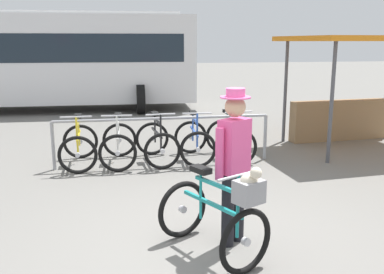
{
  "coord_description": "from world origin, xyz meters",
  "views": [
    {
      "loc": [
        -0.98,
        -4.28,
        2.2
      ],
      "look_at": [
        -0.01,
        1.0,
        1.0
      ],
      "focal_mm": 40.23,
      "sensor_mm": 36.0,
      "label": 1
    }
  ],
  "objects_px": {
    "racked_bike_yellow": "(79,146)",
    "featured_bicycle": "(219,214)",
    "racked_bike_teal": "(230,140)",
    "market_stall": "(354,80)",
    "person_with_featured_bike": "(234,161)",
    "racked_bike_blue": "(194,141)",
    "bus_distant": "(36,56)",
    "racked_bike_black": "(157,143)",
    "racked_bike_white": "(119,144)"
  },
  "relations": [
    {
      "from": "featured_bicycle",
      "to": "market_stall",
      "type": "xyz_separation_m",
      "value": [
        4.03,
        4.46,
        0.91
      ]
    },
    {
      "from": "racked_bike_teal",
      "to": "person_with_featured_bike",
      "type": "height_order",
      "value": "person_with_featured_bike"
    },
    {
      "from": "person_with_featured_bike",
      "to": "market_stall",
      "type": "relative_size",
      "value": 0.53
    },
    {
      "from": "racked_bike_black",
      "to": "featured_bicycle",
      "type": "distance_m",
      "value": 3.76
    },
    {
      "from": "racked_bike_yellow",
      "to": "person_with_featured_bike",
      "type": "xyz_separation_m",
      "value": [
        1.89,
        -3.43,
        0.58
      ]
    },
    {
      "from": "racked_bike_blue",
      "to": "featured_bicycle",
      "type": "height_order",
      "value": "featured_bicycle"
    },
    {
      "from": "racked_bike_yellow",
      "to": "racked_bike_blue",
      "type": "xyz_separation_m",
      "value": [
        2.1,
        -0.0,
        -0.0
      ]
    },
    {
      "from": "racked_bike_blue",
      "to": "featured_bicycle",
      "type": "xyz_separation_m",
      "value": [
        -0.44,
        -3.75,
        0.12
      ]
    },
    {
      "from": "racked_bike_white",
      "to": "featured_bicycle",
      "type": "distance_m",
      "value": 3.87
    },
    {
      "from": "racked_bike_yellow",
      "to": "featured_bicycle",
      "type": "distance_m",
      "value": 4.1
    },
    {
      "from": "racked_bike_white",
      "to": "racked_bike_black",
      "type": "distance_m",
      "value": 0.7
    },
    {
      "from": "racked_bike_black",
      "to": "racked_bike_teal",
      "type": "relative_size",
      "value": 0.99
    },
    {
      "from": "racked_bike_yellow",
      "to": "market_stall",
      "type": "height_order",
      "value": "market_stall"
    },
    {
      "from": "racked_bike_white",
      "to": "bus_distant",
      "type": "height_order",
      "value": "bus_distant"
    },
    {
      "from": "person_with_featured_bike",
      "to": "market_stall",
      "type": "distance_m",
      "value": 5.64
    },
    {
      "from": "market_stall",
      "to": "featured_bicycle",
      "type": "bearing_deg",
      "value": -132.16
    },
    {
      "from": "racked_bike_blue",
      "to": "bus_distant",
      "type": "bearing_deg",
      "value": 119.18
    },
    {
      "from": "racked_bike_yellow",
      "to": "racked_bike_black",
      "type": "distance_m",
      "value": 1.4
    },
    {
      "from": "racked_bike_teal",
      "to": "bus_distant",
      "type": "distance_m",
      "value": 8.37
    },
    {
      "from": "racked_bike_teal",
      "to": "featured_bicycle",
      "type": "bearing_deg",
      "value": -106.96
    },
    {
      "from": "racked_bike_yellow",
      "to": "racked_bike_teal",
      "type": "distance_m",
      "value": 2.8
    },
    {
      "from": "racked_bike_yellow",
      "to": "racked_bike_teal",
      "type": "bearing_deg",
      "value": -0.04
    },
    {
      "from": "racked_bike_white",
      "to": "market_stall",
      "type": "xyz_separation_m",
      "value": [
        4.99,
        0.71,
        1.03
      ]
    },
    {
      "from": "featured_bicycle",
      "to": "person_with_featured_bike",
      "type": "height_order",
      "value": "person_with_featured_bike"
    },
    {
      "from": "featured_bicycle",
      "to": "market_stall",
      "type": "relative_size",
      "value": 0.39
    },
    {
      "from": "racked_bike_blue",
      "to": "racked_bike_teal",
      "type": "xyz_separation_m",
      "value": [
        0.7,
        -0.0,
        0.0
      ]
    },
    {
      "from": "featured_bicycle",
      "to": "racked_bike_black",
      "type": "bearing_deg",
      "value": 93.94
    },
    {
      "from": "racked_bike_teal",
      "to": "racked_bike_black",
      "type": "bearing_deg",
      "value": 179.96
    },
    {
      "from": "person_with_featured_bike",
      "to": "racked_bike_black",
      "type": "bearing_deg",
      "value": 98.12
    },
    {
      "from": "racked_bike_teal",
      "to": "market_stall",
      "type": "distance_m",
      "value": 3.15
    },
    {
      "from": "racked_bike_blue",
      "to": "bus_distant",
      "type": "distance_m",
      "value": 8.01
    },
    {
      "from": "racked_bike_blue",
      "to": "market_stall",
      "type": "relative_size",
      "value": 0.34
    },
    {
      "from": "featured_bicycle",
      "to": "bus_distant",
      "type": "height_order",
      "value": "bus_distant"
    },
    {
      "from": "racked_bike_blue",
      "to": "person_with_featured_bike",
      "type": "height_order",
      "value": "person_with_featured_bike"
    },
    {
      "from": "featured_bicycle",
      "to": "racked_bike_teal",
      "type": "bearing_deg",
      "value": 73.04
    },
    {
      "from": "racked_bike_white",
      "to": "featured_bicycle",
      "type": "height_order",
      "value": "featured_bicycle"
    },
    {
      "from": "person_with_featured_bike",
      "to": "racked_bike_blue",
      "type": "bearing_deg",
      "value": 86.49
    },
    {
      "from": "market_stall",
      "to": "bus_distant",
      "type": "bearing_deg",
      "value": 140.28
    },
    {
      "from": "featured_bicycle",
      "to": "racked_bike_yellow",
      "type": "bearing_deg",
      "value": 113.87
    },
    {
      "from": "racked_bike_white",
      "to": "person_with_featured_bike",
      "type": "xyz_separation_m",
      "value": [
        1.19,
        -3.43,
        0.58
      ]
    },
    {
      "from": "racked_bike_blue",
      "to": "racked_bike_teal",
      "type": "bearing_deg",
      "value": -0.04
    },
    {
      "from": "racked_bike_yellow",
      "to": "racked_bike_blue",
      "type": "bearing_deg",
      "value": -0.04
    },
    {
      "from": "bus_distant",
      "to": "racked_bike_black",
      "type": "bearing_deg",
      "value": -65.45
    },
    {
      "from": "bus_distant",
      "to": "racked_bike_blue",
      "type": "bearing_deg",
      "value": -60.82
    },
    {
      "from": "racked_bike_yellow",
      "to": "person_with_featured_bike",
      "type": "bearing_deg",
      "value": -61.16
    },
    {
      "from": "racked_bike_black",
      "to": "market_stall",
      "type": "distance_m",
      "value": 4.47
    },
    {
      "from": "racked_bike_blue",
      "to": "racked_bike_teal",
      "type": "height_order",
      "value": "same"
    },
    {
      "from": "bus_distant",
      "to": "racked_bike_yellow",
      "type": "bearing_deg",
      "value": -75.77
    },
    {
      "from": "racked_bike_yellow",
      "to": "bus_distant",
      "type": "bearing_deg",
      "value": 104.23
    },
    {
      "from": "racked_bike_yellow",
      "to": "racked_bike_black",
      "type": "height_order",
      "value": "same"
    }
  ]
}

